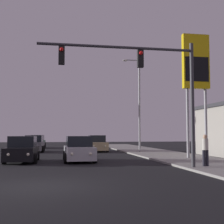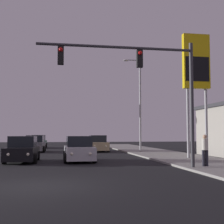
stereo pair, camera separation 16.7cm
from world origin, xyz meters
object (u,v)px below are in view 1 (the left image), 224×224
car_silver (79,150)px  traffic_light_mast (149,76)px  car_black (22,150)px  car_grey (34,144)px  pedestrian_on_sidewalk (205,149)px  car_green (37,142)px  car_tan (97,144)px  street_lamp (138,100)px  gas_station_sign (196,68)px

car_silver → traffic_light_mast: 7.62m
car_black → car_silver: (3.66, -0.17, 0.00)m
car_grey → pedestrian_on_sidewalk: 19.79m
car_black → pedestrian_on_sidewalk: size_ratio=2.60×
car_green → car_black: (0.32, -20.51, 0.00)m
pedestrian_on_sidewalk → car_tan: bearing=102.6°
traffic_light_mast → pedestrian_on_sidewalk: traffic_light_mast is taller
car_silver → street_lamp: bearing=-128.8°
car_grey → street_lamp: 11.44m
car_grey → pedestrian_on_sidewalk: pedestrian_on_sidewalk is taller
car_green → pedestrian_on_sidewalk: 27.98m
car_grey → car_green: bearing=-86.4°
car_tan → car_green: 11.37m
car_grey → car_green: (-0.23, 8.98, 0.00)m
car_silver → gas_station_sign: gas_station_sign is taller
car_green → gas_station_sign: gas_station_sign is taller
gas_station_sign → car_black: bearing=-179.8°
car_grey → traffic_light_mast: (6.91, -17.34, 4.01)m
traffic_light_mast → car_grey: bearing=111.7°
street_lamp → gas_station_sign: same height
car_green → car_silver: (3.98, -20.68, 0.00)m
car_tan → street_lamp: size_ratio=0.48×
street_lamp → pedestrian_on_sidewalk: street_lamp is taller
car_green → street_lamp: street_lamp is taller
car_green → car_silver: 21.06m
car_green → gas_station_sign: (12.48, -20.47, 5.86)m
car_silver → pedestrian_on_sidewalk: pedestrian_on_sidewalk is taller
car_tan → traffic_light_mast: size_ratio=0.53×
car_silver → street_lamp: street_lamp is taller
car_tan → pedestrian_on_sidewalk: pedestrian_on_sidewalk is taller
car_grey → traffic_light_mast: bearing=113.9°
car_tan → gas_station_sign: bearing=117.1°
car_tan → car_green: bearing=-55.2°
car_silver → traffic_light_mast: (3.17, -5.65, 4.01)m
car_green → gas_station_sign: size_ratio=0.48×
car_grey → pedestrian_on_sidewalk: (10.10, -17.02, 0.27)m
traffic_light_mast → street_lamp: 14.12m
car_grey → gas_station_sign: 17.78m
street_lamp → car_grey: bearing=160.3°
car_tan → car_green: same height
car_tan → car_silver: same height
car_tan → car_black: same height
car_tan → traffic_light_mast: bearing=91.2°
car_grey → car_silver: bearing=109.9°
gas_station_sign → car_tan: bearing=117.7°
gas_station_sign → car_green: bearing=121.4°
traffic_light_mast → car_silver: bearing=119.3°
car_silver → street_lamp: 11.12m
car_tan → pedestrian_on_sidewalk: bearing=101.9°
car_green → pedestrian_on_sidewalk: pedestrian_on_sidewalk is taller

